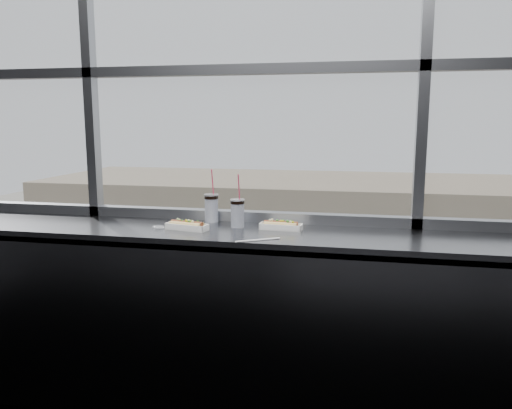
% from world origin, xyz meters
% --- Properties ---
extents(wall_back_lower, '(6.00, 0.00, 6.00)m').
position_xyz_m(wall_back_lower, '(0.00, 1.50, 0.55)').
color(wall_back_lower, black).
rests_on(wall_back_lower, ground).
extents(window_glass, '(6.00, 0.00, 6.00)m').
position_xyz_m(window_glass, '(0.00, 1.52, 2.30)').
color(window_glass, silver).
rests_on(window_glass, ground).
extents(window_mullions, '(6.00, 0.08, 2.40)m').
position_xyz_m(window_mullions, '(0.00, 1.50, 2.30)').
color(window_mullions, gray).
rests_on(window_mullions, ground).
extents(counter, '(6.00, 0.55, 0.06)m').
position_xyz_m(counter, '(0.00, 1.23, 1.07)').
color(counter, gray).
rests_on(counter, ground).
extents(counter_fascia, '(6.00, 0.04, 1.04)m').
position_xyz_m(counter_fascia, '(0.00, 0.97, 0.55)').
color(counter_fascia, gray).
rests_on(counter_fascia, ground).
extents(hotdog_tray_left, '(0.25, 0.13, 0.06)m').
position_xyz_m(hotdog_tray_left, '(-0.27, 1.18, 1.12)').
color(hotdog_tray_left, white).
rests_on(hotdog_tray_left, counter).
extents(hotdog_tray_right, '(0.24, 0.09, 0.06)m').
position_xyz_m(hotdog_tray_right, '(0.25, 1.29, 1.12)').
color(hotdog_tray_right, white).
rests_on(hotdog_tray_right, counter).
extents(soda_cup_left, '(0.09, 0.09, 0.32)m').
position_xyz_m(soda_cup_left, '(-0.20, 1.42, 1.19)').
color(soda_cup_left, white).
rests_on(soda_cup_left, counter).
extents(soda_cup_right, '(0.08, 0.08, 0.31)m').
position_xyz_m(soda_cup_right, '(-0.01, 1.31, 1.19)').
color(soda_cup_right, white).
rests_on(soda_cup_right, counter).
extents(loose_straw, '(0.21, 0.14, 0.01)m').
position_xyz_m(loose_straw, '(0.18, 1.01, 1.10)').
color(loose_straw, white).
rests_on(loose_straw, counter).
extents(wrapper, '(0.09, 0.06, 0.02)m').
position_xyz_m(wrapper, '(-0.43, 1.17, 1.11)').
color(wrapper, silver).
rests_on(wrapper, counter).
extents(plaza_ground, '(120.00, 120.00, 0.00)m').
position_xyz_m(plaza_ground, '(0.00, 45.00, -11.00)').
color(plaza_ground, gray).
rests_on(plaza_ground, ground).
extents(street_asphalt, '(80.00, 10.00, 0.06)m').
position_xyz_m(street_asphalt, '(0.00, 21.50, -10.97)').
color(street_asphalt, black).
rests_on(street_asphalt, plaza_ground).
extents(far_sidewalk, '(80.00, 6.00, 0.04)m').
position_xyz_m(far_sidewalk, '(0.00, 29.50, -10.98)').
color(far_sidewalk, gray).
rests_on(far_sidewalk, plaza_ground).
extents(far_building, '(50.00, 14.00, 8.00)m').
position_xyz_m(far_building, '(0.00, 39.50, -7.00)').
color(far_building, gray).
rests_on(far_building, plaza_ground).
extents(car_near_a, '(2.74, 6.35, 2.10)m').
position_xyz_m(car_near_a, '(-13.23, 17.50, -9.89)').
color(car_near_a, '#ACACAC').
rests_on(car_near_a, street_asphalt).
extents(car_far_a, '(3.09, 7.01, 2.31)m').
position_xyz_m(car_far_a, '(-10.51, 25.50, -9.79)').
color(car_far_a, black).
rests_on(car_far_a, street_asphalt).
extents(pedestrian_a, '(0.65, 0.87, 1.96)m').
position_xyz_m(pedestrian_a, '(-7.58, 29.37, -9.98)').
color(pedestrian_a, '#66605B').
rests_on(pedestrian_a, far_sidewalk).
extents(pedestrian_b, '(0.69, 0.92, 2.07)m').
position_xyz_m(pedestrian_b, '(-0.62, 28.64, -9.92)').
color(pedestrian_b, '#66605B').
rests_on(pedestrian_b, far_sidewalk).
extents(pedestrian_c, '(0.73, 0.98, 2.20)m').
position_xyz_m(pedestrian_c, '(6.91, 30.62, -9.86)').
color(pedestrian_c, '#66605B').
rests_on(pedestrian_c, far_sidewalk).
extents(tree_left, '(3.30, 3.30, 5.16)m').
position_xyz_m(tree_left, '(-10.10, 29.50, -7.50)').
color(tree_left, '#47382B').
rests_on(tree_left, far_sidewalk).
extents(tree_center, '(2.79, 2.79, 4.36)m').
position_xyz_m(tree_center, '(2.06, 29.50, -8.05)').
color(tree_center, '#47382B').
rests_on(tree_center, far_sidewalk).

